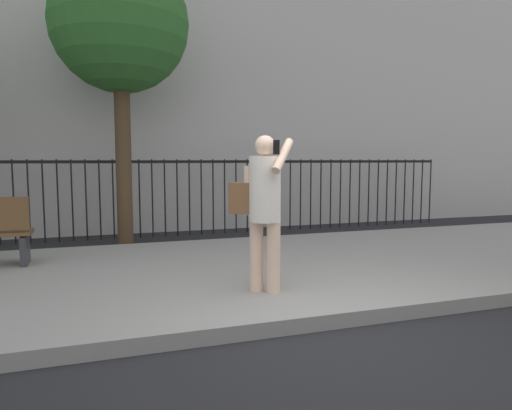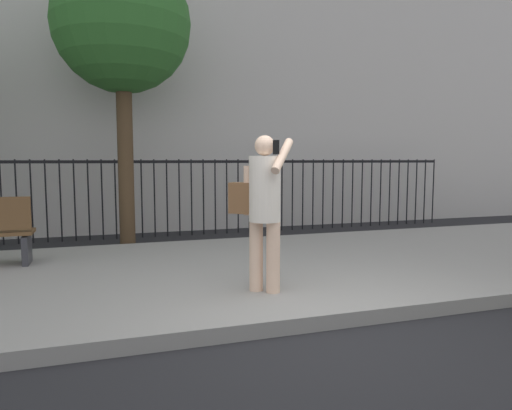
# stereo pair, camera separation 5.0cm
# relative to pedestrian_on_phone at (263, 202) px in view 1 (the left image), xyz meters

# --- Properties ---
(ground_plane) EXTENTS (60.00, 60.00, 0.00)m
(ground_plane) POSITION_rel_pedestrian_on_phone_xyz_m (0.25, -0.94, -1.14)
(ground_plane) COLOR black
(sidewalk) EXTENTS (28.00, 4.40, 0.15)m
(sidewalk) POSITION_rel_pedestrian_on_phone_xyz_m (0.25, 1.26, -1.06)
(sidewalk) COLOR gray
(sidewalk) RESTS_ON ground
(iron_fence) EXTENTS (12.03, 0.04, 1.60)m
(iron_fence) POSITION_rel_pedestrian_on_phone_xyz_m (0.25, 4.96, -0.12)
(iron_fence) COLOR black
(iron_fence) RESTS_ON ground
(pedestrian_on_phone) EXTENTS (0.70, 0.67, 1.70)m
(pedestrian_on_phone) POSITION_rel_pedestrian_on_phone_xyz_m (0.00, 0.00, 0.00)
(pedestrian_on_phone) COLOR beige
(pedestrian_on_phone) RESTS_ON sidewalk
(street_tree_far) EXTENTS (2.45, 2.45, 5.24)m
(street_tree_far) POSITION_rel_pedestrian_on_phone_xyz_m (-1.23, 4.15, 2.83)
(street_tree_far) COLOR #4C3823
(street_tree_far) RESTS_ON ground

